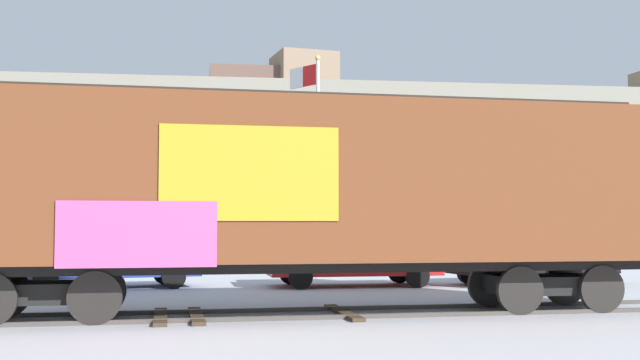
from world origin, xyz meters
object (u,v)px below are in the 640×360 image
flagpole (313,137)px  parked_car_blue (108,257)px  freight_car (311,187)px  parked_car_red (350,255)px  parked_car_black (531,257)px

flagpole → parked_car_blue: (-6.04, -3.73, -3.79)m
flagpole → parked_car_blue: size_ratio=1.46×
freight_car → parked_car_red: size_ratio=2.91×
freight_car → flagpole: (1.34, 10.77, 2.20)m
freight_car → parked_car_black: 10.01m
flagpole → parked_car_red: 5.46m
parked_car_red → parked_car_black: 5.28m
parked_car_blue → parked_car_black: parked_car_blue is taller
parked_car_red → parked_car_black: bearing=-0.8°
freight_car → parked_car_black: freight_car is taller
parked_car_black → freight_car: bearing=-136.6°
parked_car_blue → parked_car_black: (11.88, -0.25, -0.04)m
freight_car → flagpole: flagpole is taller
freight_car → parked_car_blue: bearing=123.7°
parked_car_red → parked_car_blue: bearing=178.5°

